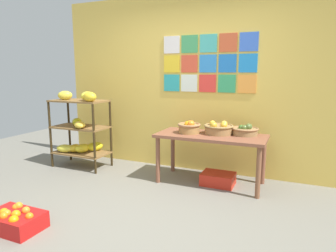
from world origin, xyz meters
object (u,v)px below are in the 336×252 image
object	(u,v)px
display_table	(211,141)
orange_crate_foreground	(15,220)
banana_shelf_unit	(81,127)
produce_crate_under_table	(218,179)
fruit_basket_left	(245,130)
fruit_basket_back_right	(189,127)
fruit_basket_back_left	(219,128)

from	to	relation	value
display_table	orange_crate_foreground	size ratio (longest dim) A/B	2.68
banana_shelf_unit	orange_crate_foreground	bearing A→B (deg)	-69.26
banana_shelf_unit	produce_crate_under_table	xyz separation A→B (m)	(2.21, 0.10, -0.56)
fruit_basket_left	produce_crate_under_table	distance (m)	0.75
orange_crate_foreground	fruit_basket_back_right	bearing A→B (deg)	60.76
banana_shelf_unit	fruit_basket_back_left	bearing A→B (deg)	5.40
banana_shelf_unit	fruit_basket_back_right	size ratio (longest dim) A/B	3.88
fruit_basket_back_left	banana_shelf_unit	bearing A→B (deg)	-174.60
display_table	produce_crate_under_table	bearing A→B (deg)	-9.11
produce_crate_under_table	display_table	bearing A→B (deg)	170.89
fruit_basket_back_left	fruit_basket_back_right	distance (m)	0.40
fruit_basket_back_right	fruit_basket_left	distance (m)	0.75
display_table	fruit_basket_left	xyz separation A→B (m)	(0.42, 0.17, 0.15)
banana_shelf_unit	display_table	distance (m)	2.10
banana_shelf_unit	produce_crate_under_table	size ratio (longest dim) A/B	2.82
fruit_basket_left	orange_crate_foreground	bearing A→B (deg)	-130.40
fruit_basket_back_left	produce_crate_under_table	xyz separation A→B (m)	(0.04, -0.11, -0.67)
fruit_basket_back_right	fruit_basket_left	bearing A→B (deg)	14.29
fruit_basket_left	fruit_basket_back_right	bearing A→B (deg)	-165.71
fruit_basket_back_left	fruit_basket_left	distance (m)	0.35
fruit_basket_left	fruit_basket_back_left	bearing A→B (deg)	-167.21
fruit_basket_back_right	produce_crate_under_table	world-z (taller)	fruit_basket_back_right
fruit_basket_back_left	fruit_basket_back_right	world-z (taller)	fruit_basket_back_right
orange_crate_foreground	fruit_basket_back_left	bearing A→B (deg)	54.33
fruit_basket_left	banana_shelf_unit	bearing A→B (deg)	-173.59
fruit_basket_back_right	orange_crate_foreground	xyz separation A→B (m)	(-1.09, -1.95, -0.67)
orange_crate_foreground	banana_shelf_unit	bearing A→B (deg)	110.74
fruit_basket_left	orange_crate_foreground	distance (m)	2.87
banana_shelf_unit	orange_crate_foreground	xyz separation A→B (m)	(0.70, -1.85, -0.55)
fruit_basket_back_left	fruit_basket_left	size ratio (longest dim) A/B	1.11
display_table	fruit_basket_back_left	xyz separation A→B (m)	(0.08, 0.09, 0.16)
fruit_basket_back_left	fruit_basket_back_right	xyz separation A→B (m)	(-0.38, -0.11, 0.01)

